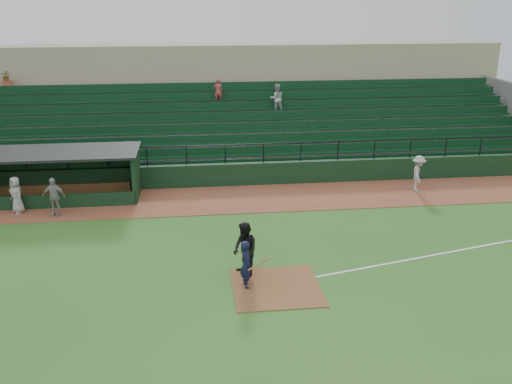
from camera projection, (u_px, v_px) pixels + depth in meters
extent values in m
plane|color=#2C5E1E|center=(272.00, 274.00, 20.20)|extent=(90.00, 90.00, 0.00)
cube|color=brown|center=(249.00, 199.00, 27.69)|extent=(40.00, 4.00, 0.03)
cube|color=brown|center=(276.00, 287.00, 19.25)|extent=(3.00, 3.00, 0.03)
cube|color=white|center=(467.00, 249.00, 22.20)|extent=(17.49, 4.44, 0.01)
cube|color=black|center=(244.00, 174.00, 29.56)|extent=(36.00, 0.35, 1.20)
cylinder|color=black|center=(244.00, 145.00, 29.03)|extent=(36.00, 0.06, 0.06)
cube|color=slate|center=(236.00, 131.00, 33.76)|extent=(36.00, 9.00, 3.60)
cube|color=black|center=(237.00, 125.00, 33.14)|extent=(34.56, 8.00, 4.05)
cube|color=gray|center=(228.00, 91.00, 39.39)|extent=(38.00, 3.00, 6.40)
cube|color=slate|center=(230.00, 88.00, 37.35)|extent=(36.00, 2.00, 0.20)
cylinder|color=#A55138|center=(7.00, 86.00, 35.55)|extent=(0.70, 0.70, 0.60)
imported|color=#2D5923|center=(6.00, 76.00, 35.35)|extent=(0.59, 0.51, 0.66)
imported|color=#B4B4B4|center=(277.00, 98.00, 34.21)|extent=(0.85, 0.66, 1.74)
imported|color=#9D3E39|center=(218.00, 91.00, 34.64)|extent=(0.56, 0.37, 1.54)
cube|color=black|center=(53.00, 169.00, 28.49)|extent=(8.50, 0.20, 2.30)
cube|color=black|center=(136.00, 174.00, 27.74)|extent=(0.20, 2.60, 2.30)
cube|color=black|center=(44.00, 153.00, 26.87)|extent=(8.90, 3.20, 0.12)
cube|color=olive|center=(54.00, 189.00, 28.41)|extent=(7.65, 0.40, 0.50)
cube|color=black|center=(43.00, 202.00, 26.27)|extent=(8.50, 0.12, 0.70)
imported|color=black|center=(246.00, 264.00, 19.03)|extent=(0.47, 0.67, 1.72)
cylinder|color=olive|center=(259.00, 264.00, 18.86)|extent=(0.79, 0.34, 0.35)
imported|color=black|center=(245.00, 250.00, 19.75)|extent=(1.12, 1.22, 2.02)
imported|color=#AAA49F|center=(418.00, 174.00, 28.44)|extent=(1.03, 1.35, 1.86)
imported|color=gray|center=(54.00, 197.00, 25.28)|extent=(1.09, 0.57, 1.78)
imported|color=gray|center=(16.00, 195.00, 25.61)|extent=(0.96, 0.99, 1.72)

